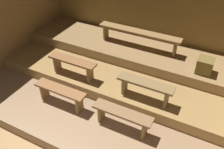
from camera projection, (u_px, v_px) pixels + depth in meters
name	position (u px, v px, depth m)	size (l,w,h in m)	color
ground	(98.00, 115.00, 5.15)	(6.24, 5.70, 0.08)	#997244
wall_back	(145.00, 18.00, 6.17)	(6.24, 0.06, 2.40)	olive
platform_lower	(112.00, 92.00, 5.50)	(5.44, 3.65, 0.24)	#91704F
platform_middle	(124.00, 69.00, 5.82)	(5.44, 2.33, 0.24)	#9E7945
platform_upper	(134.00, 50.00, 6.05)	(5.44, 1.29, 0.24)	olive
bench_lower_left	(61.00, 92.00, 4.85)	(1.11, 0.25, 0.41)	#915E36
bench_lower_right	(122.00, 116.00, 4.35)	(1.11, 0.25, 0.41)	olive
bench_middle_left	(73.00, 63.00, 5.25)	(1.11, 0.25, 0.41)	#916038
bench_middle_right	(145.00, 86.00, 4.63)	(1.11, 0.25, 0.41)	olive
bench_upper_center	(139.00, 34.00, 5.77)	(2.04, 0.25, 0.41)	olive
wooden_crate_upper	(205.00, 66.00, 5.03)	(0.32, 0.32, 0.32)	brown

